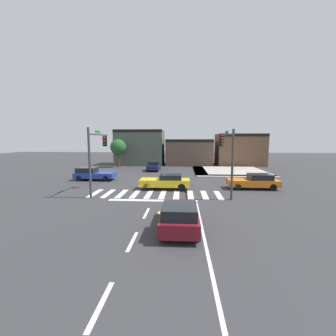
# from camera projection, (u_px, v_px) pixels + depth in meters

# --- Properties ---
(ground_plane) EXTENTS (120.00, 120.00, 0.00)m
(ground_plane) POSITION_uv_depth(u_px,v_px,m) (161.00, 184.00, 23.67)
(ground_plane) COLOR #353538
(crosswalk_near) EXTENTS (11.05, 3.08, 0.01)m
(crosswalk_near) POSITION_uv_depth(u_px,v_px,m) (156.00, 194.00, 19.21)
(crosswalk_near) COLOR silver
(crosswalk_near) RESTS_ON ground_plane
(lane_markings) EXTENTS (6.80, 20.25, 0.01)m
(lane_markings) POSITION_uv_depth(u_px,v_px,m) (160.00, 229.00, 11.69)
(lane_markings) COLOR white
(lane_markings) RESTS_ON ground_plane
(bike_detector_marking) EXTENTS (1.02, 1.02, 0.01)m
(bike_detector_marking) POSITION_uv_depth(u_px,v_px,m) (166.00, 213.00, 14.35)
(bike_detector_marking) COLOR yellow
(bike_detector_marking) RESTS_ON ground_plane
(curb_corner_northeast) EXTENTS (10.00, 10.60, 0.15)m
(curb_corner_northeast) POSITION_uv_depth(u_px,v_px,m) (226.00, 172.00, 32.44)
(curb_corner_northeast) COLOR #B2AA9E
(curb_corner_northeast) RESTS_ON ground_plane
(storefront_row) EXTENTS (26.75, 6.78, 6.40)m
(storefront_row) POSITION_uv_depth(u_px,v_px,m) (187.00, 149.00, 41.99)
(storefront_row) COLOR #4C564C
(storefront_row) RESTS_ON ground_plane
(traffic_signal_southwest) EXTENTS (0.32, 4.45, 5.56)m
(traffic_signal_southwest) POSITION_uv_depth(u_px,v_px,m) (97.00, 150.00, 19.20)
(traffic_signal_southwest) COLOR #383A3D
(traffic_signal_southwest) RESTS_ON ground_plane
(traffic_signal_southeast) EXTENTS (0.32, 5.94, 5.41)m
(traffic_signal_southeast) POSITION_uv_depth(u_px,v_px,m) (227.00, 149.00, 19.32)
(traffic_signal_southeast) COLOR #383A3D
(traffic_signal_southeast) RESTS_ON ground_plane
(car_yellow) EXTENTS (4.59, 1.77, 1.41)m
(car_yellow) POSITION_uv_depth(u_px,v_px,m) (166.00, 182.00, 21.07)
(car_yellow) COLOR gold
(car_yellow) RESTS_ON ground_plane
(car_blue) EXTENTS (4.45, 1.92, 1.45)m
(car_blue) POSITION_uv_depth(u_px,v_px,m) (93.00, 174.00, 25.91)
(car_blue) COLOR #23389E
(car_blue) RESTS_ON ground_plane
(car_navy) EXTENTS (1.70, 4.38, 1.39)m
(car_navy) POSITION_uv_depth(u_px,v_px,m) (154.00, 166.00, 34.05)
(car_navy) COLOR #141E4C
(car_navy) RESTS_ON ground_plane
(car_orange) EXTENTS (4.61, 1.87, 1.41)m
(car_orange) POSITION_uv_depth(u_px,v_px,m) (254.00, 181.00, 21.27)
(car_orange) COLOR orange
(car_orange) RESTS_ON ground_plane
(car_maroon) EXTENTS (1.88, 4.37, 1.47)m
(car_maroon) POSITION_uv_depth(u_px,v_px,m) (180.00, 216.00, 11.59)
(car_maroon) COLOR maroon
(car_maroon) RESTS_ON ground_plane
(roadside_tree) EXTENTS (2.60, 2.60, 4.70)m
(roadside_tree) POSITION_uv_depth(u_px,v_px,m) (118.00, 147.00, 37.66)
(roadside_tree) COLOR #4C3823
(roadside_tree) RESTS_ON ground_plane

